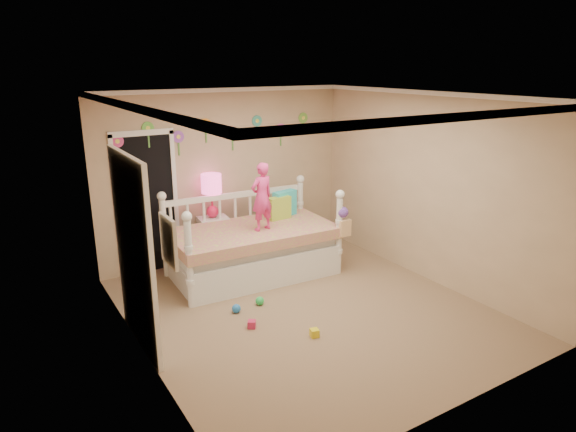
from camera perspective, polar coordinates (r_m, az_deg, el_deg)
floor at (r=6.41m, az=2.09°, el=-10.50°), size 4.00×4.50×0.01m
ceiling at (r=5.70m, az=2.37°, el=13.38°), size 4.00×4.50×0.01m
back_wall at (r=7.84m, az=-6.99°, el=4.62°), size 4.00×0.01×2.60m
left_wall at (r=5.14m, az=-16.68°, el=-2.54°), size 0.01×4.50×2.60m
right_wall at (r=7.20m, az=15.59°, el=3.03°), size 0.01×4.50×2.60m
crown_molding at (r=5.71m, az=2.37°, el=13.08°), size 4.00×4.50×0.06m
daybed at (r=7.20m, az=-4.05°, el=-1.88°), size 2.41×1.38×1.27m
pillow_turquoise at (r=7.67m, az=-0.38°, el=1.43°), size 0.41×0.22×0.39m
pillow_lime at (r=7.52m, az=-1.00°, el=0.90°), size 0.36×0.16×0.34m
child at (r=6.95m, az=-2.97°, el=2.18°), size 0.38×0.29×0.95m
nightstand at (r=7.79m, az=-8.35°, el=-2.70°), size 0.47×0.38×0.72m
table_lamp at (r=7.56m, az=-8.61°, el=3.03°), size 0.30×0.30×0.66m
closet_doorway at (r=7.47m, az=-15.59°, el=1.41°), size 0.90×0.04×2.07m
flower_decals at (r=7.68m, az=-7.74°, el=9.19°), size 3.40×0.02×0.50m
mirror_closet at (r=5.50m, az=-16.90°, el=-4.03°), size 0.07×1.30×2.10m
wall_picture at (r=4.25m, az=-13.30°, el=-2.78°), size 0.05×0.34×0.42m
hanging_bag at (r=7.21m, az=6.25°, el=-0.76°), size 0.20×0.16×0.36m
toy_scatter at (r=6.08m, az=-0.61°, el=-11.50°), size 0.85×1.33×0.11m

